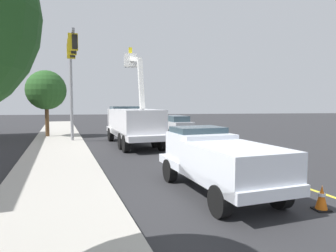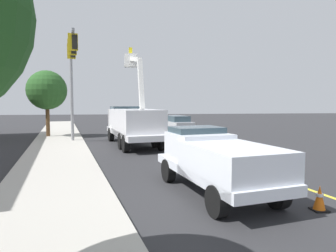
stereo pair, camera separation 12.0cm
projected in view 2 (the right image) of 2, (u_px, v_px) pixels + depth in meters
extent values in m
plane|color=#2D2D30|center=(181.00, 145.00, 20.79)|extent=(120.00, 120.00, 0.00)
cube|color=#B2ADA3|center=(58.00, 150.00, 18.07)|extent=(59.58, 15.05, 0.12)
cube|color=yellow|center=(181.00, 145.00, 20.79)|extent=(49.10, 9.76, 0.01)
cube|color=white|center=(134.00, 132.00, 20.56)|extent=(8.53, 4.03, 0.36)
cube|color=white|center=(126.00, 119.00, 22.97)|extent=(3.03, 2.81, 1.60)
cube|color=#384C56|center=(125.00, 110.00, 23.10)|extent=(2.17, 2.41, 0.64)
cube|color=white|center=(137.00, 123.00, 19.58)|extent=(5.63, 3.46, 1.80)
cube|color=white|center=(141.00, 84.00, 18.32)|extent=(0.97, 0.44, 3.15)
cube|color=white|center=(135.00, 59.00, 19.83)|extent=(2.87, 0.77, 0.73)
cube|color=white|center=(131.00, 61.00, 21.16)|extent=(0.90, 0.90, 0.90)
cube|color=yellow|center=(131.00, 52.00, 21.11)|extent=(0.36, 0.24, 0.60)
cylinder|color=black|center=(111.00, 134.00, 22.91)|extent=(1.09, 0.53, 1.04)
cylinder|color=black|center=(139.00, 133.00, 23.66)|extent=(1.09, 0.53, 1.04)
cylinder|color=black|center=(122.00, 141.00, 18.83)|extent=(1.09, 0.53, 1.04)
cylinder|color=black|center=(155.00, 140.00, 19.58)|extent=(1.09, 0.53, 1.04)
cylinder|color=black|center=(126.00, 144.00, 17.60)|extent=(1.09, 0.53, 1.04)
cylinder|color=black|center=(162.00, 142.00, 18.35)|extent=(1.09, 0.53, 1.04)
cube|color=white|center=(215.00, 170.00, 9.58)|extent=(5.90, 3.14, 0.30)
cube|color=white|center=(199.00, 148.00, 10.70)|extent=(2.35, 2.28, 1.10)
cube|color=#384C56|center=(196.00, 134.00, 10.85)|extent=(1.66, 1.99, 0.56)
cube|color=white|center=(232.00, 164.00, 8.61)|extent=(3.70, 2.71, 1.10)
cylinder|color=black|center=(168.00, 170.00, 11.03)|extent=(0.88, 0.46, 0.84)
cylinder|color=black|center=(214.00, 167.00, 11.66)|extent=(0.88, 0.46, 0.84)
cylinder|color=black|center=(217.00, 201.00, 7.56)|extent=(0.88, 0.46, 0.84)
cylinder|color=black|center=(277.00, 194.00, 8.19)|extent=(0.88, 0.46, 0.84)
cube|color=silver|center=(177.00, 125.00, 29.61)|extent=(5.08, 2.79, 0.70)
cube|color=#384C56|center=(176.00, 119.00, 29.71)|extent=(3.71, 2.30, 0.60)
cylinder|color=black|center=(191.00, 130.00, 28.40)|extent=(0.71, 0.37, 0.68)
cylinder|color=black|center=(174.00, 131.00, 27.83)|extent=(0.71, 0.37, 0.68)
cylinder|color=black|center=(179.00, 128.00, 31.47)|extent=(0.71, 0.37, 0.68)
cylinder|color=black|center=(163.00, 128.00, 30.90)|extent=(0.71, 0.37, 0.68)
cube|color=black|center=(319.00, 210.00, 8.07)|extent=(0.40, 0.40, 0.04)
cone|color=orange|center=(320.00, 197.00, 8.04)|extent=(0.32, 0.32, 0.65)
cylinder|color=white|center=(320.00, 195.00, 8.03)|extent=(0.20, 0.20, 0.08)
cube|color=black|center=(146.00, 137.00, 25.59)|extent=(0.40, 0.40, 0.04)
cone|color=orange|center=(146.00, 133.00, 25.56)|extent=(0.32, 0.32, 0.69)
cylinder|color=white|center=(146.00, 132.00, 25.56)|extent=(0.20, 0.20, 0.08)
cylinder|color=gray|center=(72.00, 91.00, 22.26)|extent=(0.22, 0.22, 7.69)
cube|color=gray|center=(72.00, 40.00, 19.27)|extent=(5.76, 1.28, 0.16)
cube|color=gold|center=(71.00, 51.00, 20.49)|extent=(0.23, 0.57, 1.00)
cube|color=black|center=(73.00, 51.00, 20.52)|extent=(0.26, 0.35, 0.84)
cube|color=gold|center=(72.00, 47.00, 18.92)|extent=(0.23, 0.57, 1.00)
cube|color=black|center=(74.00, 47.00, 18.96)|extent=(0.26, 0.35, 0.84)
cube|color=gold|center=(73.00, 42.00, 17.35)|extent=(0.23, 0.57, 1.00)
cube|color=black|center=(75.00, 42.00, 17.39)|extent=(0.26, 0.35, 0.84)
cylinder|color=brown|center=(48.00, 121.00, 25.26)|extent=(0.32, 0.32, 2.89)
sphere|color=#285623|center=(47.00, 90.00, 25.06)|extent=(3.31, 3.31, 3.31)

